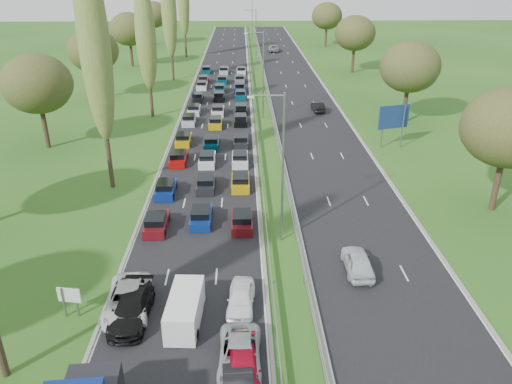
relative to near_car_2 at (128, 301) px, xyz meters
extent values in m
plane|color=#265119|center=(10.44, 45.72, -0.82)|extent=(260.00, 260.00, 0.00)
cube|color=black|center=(3.69, 48.22, -0.82)|extent=(10.50, 215.00, 0.04)
cube|color=black|center=(17.19, 48.22, -0.82)|extent=(10.50, 215.00, 0.04)
cube|color=gray|center=(9.29, 48.22, -0.27)|extent=(0.06, 215.00, 0.32)
cube|color=gray|center=(11.59, 48.22, -0.27)|extent=(0.06, 215.00, 0.32)
cylinder|color=gray|center=(10.44, 8.72, 5.18)|extent=(0.18, 0.18, 12.00)
cylinder|color=gray|center=(10.44, 43.72, 5.18)|extent=(0.18, 0.18, 12.00)
cylinder|color=gray|center=(10.44, 78.72, 5.18)|extent=(0.18, 0.18, 12.00)
cylinder|color=gray|center=(10.44, 113.72, 5.18)|extent=(0.18, 0.18, 12.00)
cylinder|color=#2D2116|center=(-5.56, 19.72, 3.14)|extent=(0.44, 0.44, 7.92)
ellipsoid|color=#566D2E|center=(-5.56, 19.72, 12.82)|extent=(2.80, 2.80, 17.60)
cylinder|color=#2D2116|center=(-5.56, 44.72, 2.42)|extent=(0.44, 0.44, 6.48)
ellipsoid|color=#566D2E|center=(-5.56, 44.72, 10.34)|extent=(2.80, 2.80, 14.40)
cylinder|color=#2D2116|center=(-5.56, 69.72, 2.78)|extent=(0.44, 0.44, 7.20)
ellipsoid|color=#566D2E|center=(-5.56, 69.72, 11.58)|extent=(2.80, 2.80, 16.00)
cylinder|color=#2D2116|center=(-5.56, 94.72, 3.14)|extent=(0.44, 0.44, 7.92)
cylinder|color=#2D2116|center=(-16.06, 31.72, 1.60)|extent=(0.56, 0.56, 4.84)
ellipsoid|color=#38471E|center=(-16.06, 31.72, 6.88)|extent=(8.00, 8.00, 6.80)
cylinder|color=#2D2116|center=(-16.06, 55.72, 1.60)|extent=(0.56, 0.56, 4.84)
ellipsoid|color=#38471E|center=(-16.06, 55.72, 6.88)|extent=(8.00, 8.00, 6.80)
cylinder|color=#2D2116|center=(-16.06, 83.72, 1.60)|extent=(0.56, 0.56, 4.84)
ellipsoid|color=#38471E|center=(-16.06, 83.72, 6.88)|extent=(8.00, 8.00, 6.80)
cylinder|color=#2D2116|center=(-16.06, 115.72, 1.60)|extent=(0.56, 0.56, 4.84)
ellipsoid|color=#38471E|center=(-16.06, 115.72, 6.88)|extent=(8.00, 8.00, 6.80)
cylinder|color=#2D2116|center=(29.94, 13.72, 1.60)|extent=(0.56, 0.56, 4.84)
ellipsoid|color=#38471E|center=(29.94, 13.72, 6.88)|extent=(8.00, 8.00, 6.80)
cylinder|color=#2D2116|center=(29.94, 40.72, 1.60)|extent=(0.56, 0.56, 4.84)
ellipsoid|color=#38471E|center=(29.94, 40.72, 6.88)|extent=(8.00, 8.00, 6.80)
cylinder|color=#2D2116|center=(29.94, 75.72, 1.60)|extent=(0.56, 0.56, 4.84)
ellipsoid|color=#38471E|center=(29.94, 75.72, 6.88)|extent=(8.00, 8.00, 6.80)
cylinder|color=#2D2116|center=(29.94, 110.72, 1.60)|extent=(0.56, 0.56, 4.84)
ellipsoid|color=#38471E|center=(29.94, 110.72, 6.88)|extent=(8.00, 8.00, 6.80)
cube|color=#590F14|center=(0.17, 10.84, -0.38)|extent=(1.75, 4.00, 0.80)
cube|color=navy|center=(0.00, 17.81, -0.38)|extent=(1.75, 4.00, 0.80)
cube|color=#A50C0A|center=(0.29, 26.10, -0.38)|extent=(1.75, 4.00, 0.80)
cube|color=#BF990C|center=(0.19, 32.57, -0.38)|extent=(1.75, 4.00, 0.80)
cube|color=#B2B7BC|center=(0.11, 40.93, -0.38)|extent=(1.75, 4.00, 0.80)
cube|color=silver|center=(0.34, 46.16, -0.38)|extent=(1.75, 4.00, 0.80)
cube|color=black|center=(0.29, 53.55, -0.38)|extent=(1.75, 4.00, 0.80)
cube|color=silver|center=(0.39, 62.14, -0.38)|extent=(1.75, 4.00, 0.80)
cube|color=#A50C0A|center=(0.35, 66.99, -0.38)|extent=(1.75, 4.00, 0.80)
cube|color=#053F4C|center=(0.35, 76.16, -0.38)|extent=(1.75, 4.00, 0.80)
cube|color=navy|center=(3.81, 11.98, -0.38)|extent=(1.75, 4.00, 0.80)
cube|color=black|center=(3.79, 18.98, -0.38)|extent=(1.75, 4.00, 0.80)
cube|color=silver|center=(3.50, 25.63, -0.38)|extent=(1.75, 4.00, 0.80)
cube|color=#053F4C|center=(3.70, 31.34, -0.38)|extent=(1.75, 4.00, 0.80)
cube|color=#BF990C|center=(3.81, 39.59, -0.38)|extent=(1.75, 4.00, 0.80)
cube|color=silver|center=(3.87, 45.64, -0.38)|extent=(1.75, 4.00, 0.80)
cube|color=black|center=(3.74, 54.11, -0.38)|extent=(1.75, 4.00, 0.80)
cube|color=#053F4C|center=(3.62, 59.58, -0.38)|extent=(1.75, 4.00, 0.80)
cube|color=#053F4C|center=(3.84, 66.65, -0.38)|extent=(1.75, 4.00, 0.80)
cube|color=#B2B7BC|center=(3.89, 75.39, -0.38)|extent=(1.75, 4.00, 0.80)
cube|color=#590F14|center=(7.30, 11.08, -0.38)|extent=(1.75, 4.00, 0.80)
cube|color=#BF990C|center=(7.17, 19.25, -0.38)|extent=(1.75, 4.00, 0.80)
cube|color=silver|center=(7.13, 25.65, -0.38)|extent=(1.75, 4.00, 0.80)
cube|color=black|center=(7.23, 31.74, -0.38)|extent=(1.75, 4.00, 0.80)
cube|color=black|center=(7.21, 40.72, -0.38)|extent=(1.75, 4.00, 0.80)
cube|color=black|center=(7.29, 46.24, -0.38)|extent=(1.75, 4.00, 0.80)
cube|color=#053F4C|center=(7.20, 55.12, -0.38)|extent=(1.75, 4.00, 0.80)
cube|color=navy|center=(7.04, 60.45, -0.38)|extent=(1.75, 4.00, 0.80)
cube|color=slate|center=(7.05, 67.10, -0.38)|extent=(1.75, 4.00, 0.80)
cube|color=silver|center=(7.36, 75.22, -0.38)|extent=(1.75, 4.00, 0.80)
imported|color=silver|center=(0.00, 0.00, 0.00)|extent=(3.03, 5.93, 1.60)
imported|color=black|center=(0.40, -0.80, -0.02)|extent=(2.36, 5.43, 1.56)
imported|color=#B9A30C|center=(3.60, -1.51, -0.12)|extent=(1.68, 4.04, 1.37)
imported|color=#A1A7AA|center=(7.12, -4.96, -0.10)|extent=(2.43, 5.11, 1.41)
imported|color=#B90B26|center=(7.31, -5.90, -0.14)|extent=(1.99, 4.59, 1.32)
imported|color=white|center=(7.20, 0.15, -0.09)|extent=(2.02, 4.32, 1.43)
imported|color=silver|center=(15.61, 4.12, -0.03)|extent=(1.86, 4.55, 1.55)
imported|color=black|center=(18.80, 46.74, -0.09)|extent=(1.71, 4.36, 1.41)
imported|color=gray|center=(15.68, 102.68, -0.03)|extent=(2.96, 5.75, 1.55)
cube|color=silver|center=(3.76, -1.21, 0.18)|extent=(1.87, 4.68, 1.87)
cube|color=black|center=(3.76, 0.85, 0.09)|extent=(1.83, 0.75, 1.50)
cylinder|color=black|center=(2.96, 0.29, -0.48)|extent=(0.23, 0.64, 0.64)
cylinder|color=black|center=(4.55, -2.71, -0.48)|extent=(0.23, 0.64, 0.64)
cylinder|color=gray|center=(-3.86, -0.38, 0.23)|extent=(0.16, 0.16, 2.10)
cylinder|color=gray|center=(-3.06, -0.38, 0.23)|extent=(0.16, 0.16, 2.10)
cube|color=silver|center=(-3.46, -0.38, 0.78)|extent=(1.50, 0.35, 1.00)
cylinder|color=gray|center=(24.14, 30.50, 1.78)|extent=(0.16, 0.16, 5.20)
cylinder|color=gray|center=(26.54, 30.50, 1.78)|extent=(0.16, 0.16, 5.20)
cube|color=navy|center=(25.34, 30.50, 2.98)|extent=(3.87, 1.22, 2.80)
camera|label=1|loc=(7.40, -26.08, 19.51)|focal=35.00mm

